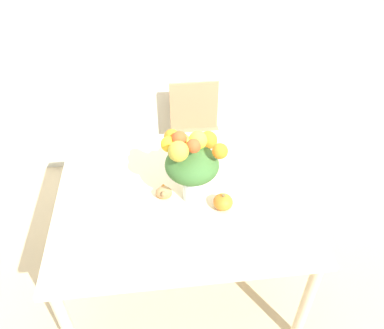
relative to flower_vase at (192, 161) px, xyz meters
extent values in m
plane|color=tan|center=(-0.06, 0.04, -1.03)|extent=(12.00, 12.00, 0.00)
cube|color=silver|center=(-0.06, 1.35, 0.32)|extent=(8.00, 0.06, 2.70)
cube|color=beige|center=(-0.06, 0.04, -0.27)|extent=(1.39, 1.19, 0.03)
cylinder|color=beige|center=(-0.70, -0.50, -0.66)|extent=(0.06, 0.06, 0.74)
cylinder|color=beige|center=(0.57, -0.50, -0.66)|extent=(0.06, 0.06, 0.74)
cylinder|color=beige|center=(-0.70, 0.57, -0.66)|extent=(0.06, 0.06, 0.74)
cylinder|color=beige|center=(0.57, 0.57, -0.66)|extent=(0.06, 0.06, 0.74)
cylinder|color=silver|center=(0.00, -0.01, -0.16)|extent=(0.10, 0.10, 0.19)
cylinder|color=silver|center=(0.00, -0.01, -0.21)|extent=(0.09, 0.09, 0.09)
cylinder|color=#38662D|center=(0.02, -0.01, -0.13)|extent=(0.01, 0.01, 0.24)
cylinder|color=#38662D|center=(0.01, 0.01, -0.13)|extent=(0.01, 0.01, 0.24)
cylinder|color=#38662D|center=(-0.02, 0.00, -0.13)|extent=(0.01, 0.01, 0.24)
cylinder|color=#38662D|center=(-0.02, -0.03, -0.13)|extent=(0.01, 0.01, 0.24)
cylinder|color=#38662D|center=(0.01, -0.03, -0.13)|extent=(0.01, 0.01, 0.24)
ellipsoid|color=#38662D|center=(0.00, -0.01, -0.01)|extent=(0.29, 0.29, 0.17)
sphere|color=#D64C23|center=(0.00, -0.06, 0.14)|extent=(0.07, 0.07, 0.07)
sphere|color=yellow|center=(0.05, 0.15, 0.03)|extent=(0.09, 0.09, 0.09)
sphere|color=#D64C23|center=(-0.06, 0.03, 0.13)|extent=(0.08, 0.08, 0.08)
sphere|color=orange|center=(0.10, 0.10, 0.05)|extent=(0.10, 0.10, 0.10)
sphere|color=yellow|center=(0.04, 0.04, 0.10)|extent=(0.10, 0.10, 0.10)
sphere|color=orange|center=(0.05, 0.08, 0.05)|extent=(0.07, 0.07, 0.07)
sphere|color=#AD9E33|center=(-0.07, -0.09, 0.13)|extent=(0.10, 0.10, 0.10)
sphere|color=orange|center=(0.13, -0.07, 0.10)|extent=(0.08, 0.08, 0.08)
sphere|color=yellow|center=(-0.11, 0.04, 0.09)|extent=(0.08, 0.08, 0.08)
sphere|color=yellow|center=(-0.05, 0.05, 0.09)|extent=(0.09, 0.09, 0.09)
sphere|color=orange|center=(-0.09, 0.09, 0.10)|extent=(0.08, 0.08, 0.08)
ellipsoid|color=orange|center=(0.16, -0.11, -0.21)|extent=(0.11, 0.11, 0.09)
cylinder|color=brown|center=(0.16, -0.11, -0.17)|extent=(0.01, 0.01, 0.02)
ellipsoid|color=#A87A4C|center=(-0.16, 0.01, -0.22)|extent=(0.09, 0.07, 0.07)
cone|color=orange|center=(-0.16, 0.03, -0.22)|extent=(0.09, 0.09, 0.08)
sphere|color=#A87A4C|center=(-0.16, -0.03, -0.20)|extent=(0.03, 0.03, 0.03)
cube|color=#9E7A56|center=(0.15, 0.96, -0.59)|extent=(0.42, 0.42, 0.02)
cylinder|color=#9E7A56|center=(-0.02, 0.79, -0.81)|extent=(0.04, 0.04, 0.43)
cylinder|color=#9E7A56|center=(0.32, 0.79, -0.81)|extent=(0.04, 0.04, 0.43)
cylinder|color=#9E7A56|center=(-0.02, 1.13, -0.81)|extent=(0.04, 0.04, 0.43)
cylinder|color=#9E7A56|center=(0.32, 1.13, -0.81)|extent=(0.04, 0.04, 0.43)
cube|color=#9E7A56|center=(0.15, 1.16, -0.36)|extent=(0.40, 0.02, 0.43)
camera|label=1|loc=(-0.18, -1.52, 1.23)|focal=35.00mm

